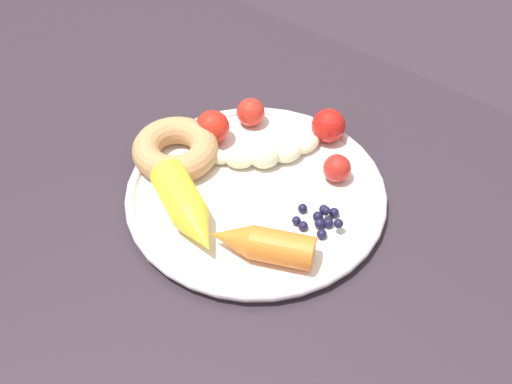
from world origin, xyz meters
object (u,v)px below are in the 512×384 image
Objects in this scene: carrot_orange at (261,244)px; carrot_yellow at (187,209)px; plate at (256,194)px; banana at (263,154)px; tomato_mid at (212,127)px; tomato_far at (337,168)px; tomato_extra at (331,127)px; dining_table at (242,275)px; tomato_near at (251,112)px; blueberry_pile at (320,219)px; donut at (175,149)px.

carrot_yellow is (0.09, 0.01, 0.00)m from carrot_orange.
banana is (0.02, -0.05, 0.02)m from plate.
tomato_mid reaches higher than carrot_yellow.
tomato_extra is (0.05, -0.05, 0.00)m from tomato_far.
tomato_near is (0.10, -0.14, 0.12)m from dining_table.
tomato_mid is (0.07, 0.01, 0.01)m from banana.
banana is 2.04× the size of blueberry_pile.
plate is 0.09m from carrot_yellow.
carrot_orange is at bearing 131.45° from tomato_near.
tomato_mid is at bearing -9.73° from blueberry_pile.
tomato_far is 0.78× the size of tomato_extra.
carrot_yellow reaches higher than tomato_far.
carrot_yellow is at bearing 37.26° from blueberry_pile.
blueberry_pile is (-0.12, -0.09, -0.01)m from carrot_yellow.
carrot_yellow is 0.15m from blueberry_pile.
banana is at bearing -93.03° from carrot_yellow.
carrot_orange is 1.11× the size of donut.
tomato_mid reaches higher than donut.
tomato_extra reaches higher than tomato_far.
carrot_orange is 0.08m from blueberry_pile.
dining_table is 38.22× the size of tomato_far.
plate is 0.10m from tomato_far.
carrot_yellow is at bearing 86.97° from banana.
donut reaches higher than dining_table.
tomato_extra is at bearing -102.59° from carrot_yellow.
plate is 7.09× the size of tomato_extra.
tomato_extra is (-0.05, -0.21, 0.00)m from carrot_yellow.
banana is 0.13m from carrot_yellow.
dining_table is 0.21m from tomato_near.
tomato_extra is (-0.12, -0.09, -0.00)m from tomato_mid.
carrot_orange reaches higher than banana.
donut is 2.43× the size of tomato_extra.
tomato_mid reaches higher than plate.
blueberry_pile is at bearing 160.11° from banana.
plate is 0.11m from tomato_mid.
tomato_far is at bearing 130.20° from tomato_extra.
carrot_yellow is at bearing 119.11° from tomato_mid.
blueberry_pile is at bearing 109.16° from tomato_far.
dining_table is at bearing 112.71° from banana.
carrot_yellow reaches higher than donut.
banana is at bearing 19.91° from tomato_far.
carrot_yellow is (0.04, 0.04, 0.13)m from dining_table.
dining_table is 12.21× the size of donut.
carrot_orange is at bearing -171.79° from carrot_yellow.
plate is 8.36× the size of tomato_near.
tomato_near is at bearing -39.62° from banana.
donut is (0.12, -0.03, 0.12)m from dining_table.
tomato_near is at bearing -48.69° from plate.
carrot_orange is 0.15m from tomato_far.
carrot_orange is 1.98× the size of blueberry_pile.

